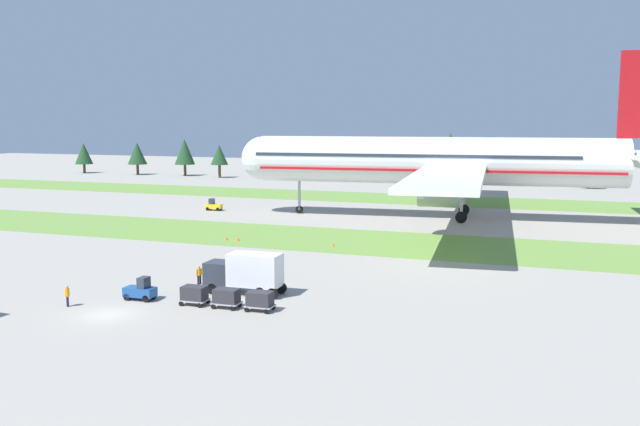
{
  "coord_description": "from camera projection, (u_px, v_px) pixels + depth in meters",
  "views": [
    {
      "loc": [
        33.48,
        -43.9,
        15.08
      ],
      "look_at": [
        5.43,
        33.19,
        4.0
      ],
      "focal_mm": 39.34,
      "sensor_mm": 36.0,
      "label": 1
    }
  ],
  "objects": [
    {
      "name": "airliner",
      "position": [
        447.0,
        161.0,
        105.43
      ],
      "size": [
        65.57,
        80.99,
        24.49
      ],
      "rotation": [
        0.0,
        0.0,
        1.67
      ],
      "color": "silver",
      "rests_on": "ground"
    },
    {
      "name": "pushback_tractor",
      "position": [
        214.0,
        206.0,
        115.7
      ],
      "size": [
        2.72,
        1.56,
        1.97
      ],
      "rotation": [
        0.0,
        0.0,
        4.81
      ],
      "color": "yellow",
      "rests_on": "ground"
    },
    {
      "name": "taxiway_marker_0",
      "position": [
        238.0,
        239.0,
        87.0
      ],
      "size": [
        0.44,
        0.44,
        0.47
      ],
      "primitive_type": "cone",
      "color": "orange",
      "rests_on": "ground"
    },
    {
      "name": "cargo_dolly_second",
      "position": [
        227.0,
        297.0,
        56.13
      ],
      "size": [
        2.24,
        1.57,
        1.55
      ],
      "rotation": [
        0.0,
        0.0,
        1.6
      ],
      "color": "#A3A3A8",
      "rests_on": "ground"
    },
    {
      "name": "ground_crew_loader",
      "position": [
        67.0,
        295.0,
        56.54
      ],
      "size": [
        0.43,
        0.42,
        1.74
      ],
      "rotation": [
        0.0,
        0.0,
        5.5
      ],
      "color": "black",
      "rests_on": "ground"
    },
    {
      "name": "taxiway_marker_1",
      "position": [
        226.0,
        238.0,
        87.45
      ],
      "size": [
        0.44,
        0.44,
        0.47
      ],
      "primitive_type": "cone",
      "color": "orange",
      "rests_on": "ground"
    },
    {
      "name": "distant_tree_line",
      "position": [
        451.0,
        156.0,
        160.61
      ],
      "size": [
        193.61,
        10.09,
        11.85
      ],
      "color": "#4C3823",
      "rests_on": "ground"
    },
    {
      "name": "baggage_tug",
      "position": [
        141.0,
        290.0,
        58.6
      ],
      "size": [
        2.64,
        1.38,
        1.97
      ],
      "rotation": [
        0.0,
        0.0,
        1.6
      ],
      "color": "#1E4C8E",
      "rests_on": "ground"
    },
    {
      "name": "ground_crew_marshaller",
      "position": [
        199.0,
        274.0,
        64.11
      ],
      "size": [
        0.36,
        0.48,
        1.74
      ],
      "rotation": [
        0.0,
        0.0,
        0.99
      ],
      "color": "black",
      "rests_on": "ground"
    },
    {
      "name": "cargo_dolly_third",
      "position": [
        260.0,
        299.0,
        55.23
      ],
      "size": [
        2.24,
        1.57,
        1.55
      ],
      "rotation": [
        0.0,
        0.0,
        1.6
      ],
      "color": "#A3A3A8",
      "rests_on": "ground"
    },
    {
      "name": "taxiway_marker_2",
      "position": [
        333.0,
        245.0,
        83.18
      ],
      "size": [
        0.44,
        0.44,
        0.46
      ],
      "primitive_type": "cone",
      "color": "orange",
      "rests_on": "ground"
    },
    {
      "name": "catering_truck",
      "position": [
        245.0,
        272.0,
        60.53
      ],
      "size": [
        7.04,
        2.56,
        3.58
      ],
      "rotation": [
        0.0,
        0.0,
        1.61
      ],
      "color": "#2D333D",
      "rests_on": "ground"
    },
    {
      "name": "cargo_dolly_lead",
      "position": [
        194.0,
        294.0,
        57.03
      ],
      "size": [
        2.24,
        1.57,
        1.55
      ],
      "rotation": [
        0.0,
        0.0,
        1.6
      ],
      "color": "#A3A3A8",
      "rests_on": "ground"
    },
    {
      "name": "ground_plane",
      "position": [
        108.0,
        315.0,
        54.24
      ],
      "size": [
        400.0,
        400.0,
        0.0
      ],
      "primitive_type": "plane",
      "color": "gray"
    },
    {
      "name": "grass_strip_far",
      "position": [
        386.0,
        198.0,
        133.54
      ],
      "size": [
        320.0,
        17.5,
        0.01
      ],
      "primitive_type": "cube",
      "color": "olive",
      "rests_on": "ground"
    },
    {
      "name": "grass_strip_near",
      "position": [
        293.0,
        237.0,
        89.77
      ],
      "size": [
        320.0,
        17.5,
        0.01
      ],
      "primitive_type": "cube",
      "color": "olive",
      "rests_on": "ground"
    }
  ]
}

